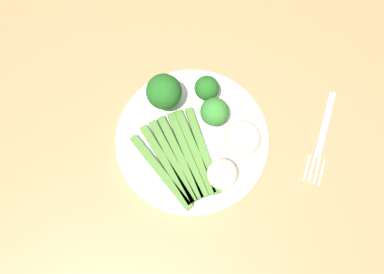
{
  "coord_description": "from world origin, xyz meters",
  "views": [
    {
      "loc": [
        -0.1,
        0.12,
        1.33
      ],
      "look_at": [
        -0.04,
        -0.06,
        0.77
      ],
      "focal_mm": 34.55,
      "sensor_mm": 36.0,
      "label": 1
    }
  ],
  "objects_px": {
    "dining_table": "(160,176)",
    "broccoli_near_center": "(214,112)",
    "broccoli_back_right": "(207,88)",
    "asparagus_bundle": "(181,159)",
    "broccoli_left": "(164,92)",
    "fork": "(321,138)",
    "cauliflower_near_fork": "(222,174)",
    "plate": "(192,139)",
    "cauliflower_outer_edge": "(242,138)"
  },
  "relations": [
    {
      "from": "dining_table",
      "to": "asparagus_bundle",
      "type": "distance_m",
      "value": 0.12
    },
    {
      "from": "dining_table",
      "to": "fork",
      "type": "relative_size",
      "value": 8.75
    },
    {
      "from": "broccoli_left",
      "to": "cauliflower_near_fork",
      "type": "xyz_separation_m",
      "value": [
        -0.12,
        0.09,
        -0.02
      ]
    },
    {
      "from": "plate",
      "to": "cauliflower_outer_edge",
      "type": "xyz_separation_m",
      "value": [
        -0.08,
        -0.01,
        0.04
      ]
    },
    {
      "from": "broccoli_near_center",
      "to": "cauliflower_outer_edge",
      "type": "bearing_deg",
      "value": 152.57
    },
    {
      "from": "broccoli_left",
      "to": "dining_table",
      "type": "bearing_deg",
      "value": 99.54
    },
    {
      "from": "dining_table",
      "to": "cauliflower_outer_edge",
      "type": "xyz_separation_m",
      "value": [
        -0.12,
        -0.07,
        0.14
      ]
    },
    {
      "from": "broccoli_left",
      "to": "broccoli_back_right",
      "type": "relative_size",
      "value": 1.41
    },
    {
      "from": "broccoli_near_center",
      "to": "cauliflower_near_fork",
      "type": "relative_size",
      "value": 1.18
    },
    {
      "from": "cauliflower_near_fork",
      "to": "dining_table",
      "type": "bearing_deg",
      "value": 4.05
    },
    {
      "from": "asparagus_bundle",
      "to": "cauliflower_near_fork",
      "type": "height_order",
      "value": "cauliflower_near_fork"
    },
    {
      "from": "broccoli_left",
      "to": "broccoli_back_right",
      "type": "xyz_separation_m",
      "value": [
        -0.06,
        -0.03,
        -0.01
      ]
    },
    {
      "from": "broccoli_left",
      "to": "asparagus_bundle",
      "type": "bearing_deg",
      "value": 122.56
    },
    {
      "from": "asparagus_bundle",
      "to": "broccoli_near_center",
      "type": "height_order",
      "value": "broccoli_near_center"
    },
    {
      "from": "broccoli_near_center",
      "to": "fork",
      "type": "height_order",
      "value": "broccoli_near_center"
    },
    {
      "from": "cauliflower_near_fork",
      "to": "fork",
      "type": "xyz_separation_m",
      "value": [
        -0.14,
        -0.12,
        -0.04
      ]
    },
    {
      "from": "broccoli_back_right",
      "to": "asparagus_bundle",
      "type": "bearing_deg",
      "value": 87.18
    },
    {
      "from": "cauliflower_near_fork",
      "to": "fork",
      "type": "bearing_deg",
      "value": -139.96
    },
    {
      "from": "asparagus_bundle",
      "to": "broccoli_near_center",
      "type": "xyz_separation_m",
      "value": [
        -0.03,
        -0.08,
        0.03
      ]
    },
    {
      "from": "plate",
      "to": "asparagus_bundle",
      "type": "relative_size",
      "value": 1.51
    },
    {
      "from": "fork",
      "to": "asparagus_bundle",
      "type": "bearing_deg",
      "value": -61.32
    },
    {
      "from": "plate",
      "to": "broccoli_near_center",
      "type": "height_order",
      "value": "broccoli_near_center"
    },
    {
      "from": "cauliflower_near_fork",
      "to": "broccoli_near_center",
      "type": "bearing_deg",
      "value": -66.21
    },
    {
      "from": "plate",
      "to": "broccoli_back_right",
      "type": "height_order",
      "value": "broccoli_back_right"
    },
    {
      "from": "asparagus_bundle",
      "to": "dining_table",
      "type": "bearing_deg",
      "value": 68.5
    },
    {
      "from": "cauliflower_outer_edge",
      "to": "fork",
      "type": "height_order",
      "value": "cauliflower_outer_edge"
    },
    {
      "from": "asparagus_bundle",
      "to": "broccoli_near_center",
      "type": "relative_size",
      "value": 2.95
    },
    {
      "from": "plate",
      "to": "broccoli_near_center",
      "type": "distance_m",
      "value": 0.06
    },
    {
      "from": "plate",
      "to": "broccoli_near_center",
      "type": "relative_size",
      "value": 4.45
    },
    {
      "from": "broccoli_left",
      "to": "fork",
      "type": "bearing_deg",
      "value": -174.93
    },
    {
      "from": "dining_table",
      "to": "broccoli_back_right",
      "type": "distance_m",
      "value": 0.2
    },
    {
      "from": "broccoli_back_right",
      "to": "fork",
      "type": "distance_m",
      "value": 0.21
    },
    {
      "from": "broccoli_near_center",
      "to": "broccoli_back_right",
      "type": "bearing_deg",
      "value": -57.19
    },
    {
      "from": "broccoli_back_right",
      "to": "cauliflower_near_fork",
      "type": "distance_m",
      "value": 0.14
    },
    {
      "from": "broccoli_near_center",
      "to": "fork",
      "type": "distance_m",
      "value": 0.19
    },
    {
      "from": "broccoli_near_center",
      "to": "cauliflower_near_fork",
      "type": "height_order",
      "value": "broccoli_near_center"
    },
    {
      "from": "dining_table",
      "to": "asparagus_bundle",
      "type": "xyz_separation_m",
      "value": [
        -0.04,
        -0.02,
        0.11
      ]
    },
    {
      "from": "broccoli_left",
      "to": "broccoli_near_center",
      "type": "height_order",
      "value": "broccoli_left"
    },
    {
      "from": "dining_table",
      "to": "cauliflower_near_fork",
      "type": "xyz_separation_m",
      "value": [
        -0.11,
        -0.01,
        0.13
      ]
    },
    {
      "from": "plate",
      "to": "fork",
      "type": "distance_m",
      "value": 0.21
    },
    {
      "from": "broccoli_near_center",
      "to": "cauliflower_outer_edge",
      "type": "xyz_separation_m",
      "value": [
        -0.05,
        0.03,
        -0.0
      ]
    },
    {
      "from": "cauliflower_near_fork",
      "to": "cauliflower_outer_edge",
      "type": "height_order",
      "value": "cauliflower_outer_edge"
    },
    {
      "from": "plate",
      "to": "fork",
      "type": "relative_size",
      "value": 1.49
    },
    {
      "from": "asparagus_bundle",
      "to": "broccoli_back_right",
      "type": "height_order",
      "value": "broccoli_back_right"
    },
    {
      "from": "cauliflower_outer_edge",
      "to": "fork",
      "type": "bearing_deg",
      "value": -156.26
    },
    {
      "from": "dining_table",
      "to": "broccoli_near_center",
      "type": "xyz_separation_m",
      "value": [
        -0.07,
        -0.1,
        0.14
      ]
    },
    {
      "from": "plate",
      "to": "cauliflower_near_fork",
      "type": "height_order",
      "value": "cauliflower_near_fork"
    },
    {
      "from": "fork",
      "to": "cauliflower_outer_edge",
      "type": "bearing_deg",
      "value": -65.26
    },
    {
      "from": "broccoli_left",
      "to": "fork",
      "type": "height_order",
      "value": "broccoli_left"
    },
    {
      "from": "broccoli_back_right",
      "to": "plate",
      "type": "bearing_deg",
      "value": 90.21
    }
  ]
}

